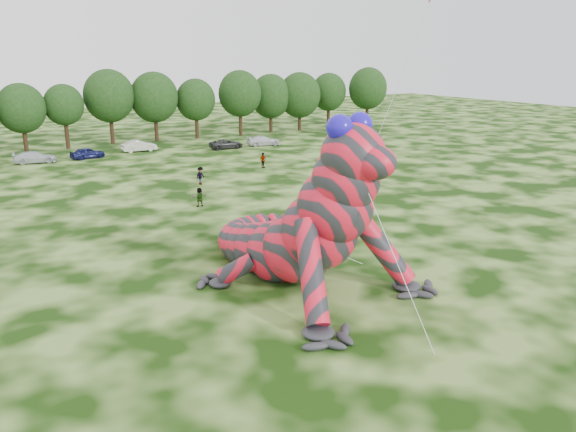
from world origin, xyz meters
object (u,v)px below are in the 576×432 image
Objects in this scene: tree_13 at (240,103)px; car_7 at (263,141)px; tree_11 at (155,107)px; tree_12 at (196,109)px; car_6 at (226,144)px; spectator_2 at (201,176)px; tree_14 at (271,103)px; tree_16 at (329,100)px; tree_15 at (300,101)px; car_5 at (139,146)px; spectator_3 at (263,160)px; tree_17 at (368,97)px; inflatable_gecko at (280,196)px; car_3 at (35,157)px; tree_9 at (65,117)px; flying_kite at (426,12)px; tree_10 at (110,107)px; tree_8 at (22,118)px; car_4 at (87,153)px; spectator_5 at (200,197)px.

tree_13 reaches higher than car_7.
tree_11 is 1.12× the size of tree_12.
spectator_2 is at bearing 150.54° from car_6.
tree_13 is (13.35, -1.07, 0.03)m from tree_11.
tree_14 reaches higher than tree_16.
tree_15 is at bearing -167.07° from tree_16.
car_6 is at bearing -63.21° from tree_11.
tree_11 reaches higher than car_7.
car_6 is (-0.25, -11.38, -3.85)m from tree_12.
tree_14 is at bearing -46.62° from car_6.
tree_14 is 2.07× the size of car_5.
spectator_3 is at bearing -110.32° from tree_13.
car_5 is at bearing -171.17° from tree_17.
tree_15 is (35.15, 55.45, -0.08)m from inflatable_gecko.
tree_9 is at bearing -25.14° from car_3.
spectator_2 is (-7.82, 21.94, -14.23)m from flying_kite.
car_3 is at bearing 123.30° from spectator_3.
spectator_3 is at bearing -56.91° from tree_9.
tree_10 is at bearing 66.17° from car_7.
inflatable_gecko is 11.16× the size of spectator_3.
car_5 is at bearing -77.03° from car_3.
car_5 is 2.58× the size of spectator_3.
tree_13 reaches higher than tree_14.
tree_8 is 0.87× the size of tree_17.
inflatable_gecko is at bearing -106.76° from tree_12.
tree_8 reaches higher than tree_9.
car_7 is at bearing -105.27° from car_5.
spectator_2 is 10.22m from spectator_3.
car_4 is 7.25m from car_5.
tree_14 is (32.40, 1.38, 0.36)m from tree_9.
tree_13 is 20.19m from car_5.
tree_9 is 0.92× the size of tree_14.
tree_11 is at bearing -105.75° from spectator_5.
tree_8 reaches higher than spectator_5.
spectator_2 is at bearing -128.60° from tree_14.
car_4 is (-36.71, -9.77, -4.12)m from tree_15.
spectator_2 reaches higher than car_5.
flying_kite is 9.84× the size of spectator_2.
tree_8 is at bearing 81.84° from inflatable_gecko.
spectator_3 is at bearing -95.00° from tree_12.
tree_12 is 18.46m from tree_15.
spectator_2 is (-18.65, -29.70, -4.18)m from tree_13.
flying_kite is 4.23× the size of car_4.
tree_13 is (7.12, -0.61, 0.58)m from tree_12.
tree_9 is 0.93× the size of tree_16.
car_3 is at bearing -167.19° from tree_16.
car_7 is at bearing -34.70° from tree_10.
tree_12 is 41.01m from spectator_5.
spectator_3 is at bearing -48.96° from tree_8.
car_3 is (-5.33, -9.28, -3.65)m from tree_9.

